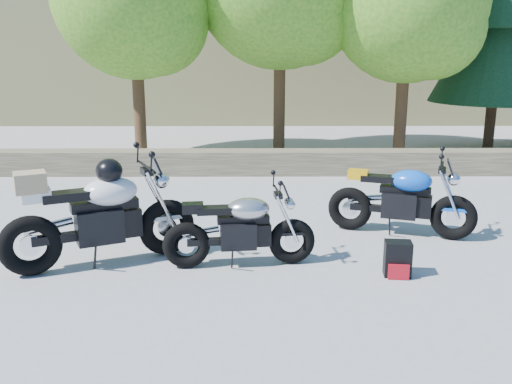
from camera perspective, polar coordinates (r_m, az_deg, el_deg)
ground at (r=6.76m, az=-1.66°, el=-8.28°), size 90.00×90.00×0.00m
stone_wall at (r=11.97m, az=-1.08°, el=2.99°), size 22.00×0.55×0.50m
tree_decid_right at (r=13.68m, az=15.44°, el=17.59°), size 3.54×3.54×5.41m
conifer_near at (r=15.69m, az=23.41°, el=17.14°), size 3.17×3.17×7.06m
silver_bike at (r=6.89m, az=-1.54°, el=-3.81°), size 1.86×0.59×0.93m
white_bike at (r=7.12m, az=-15.39°, el=-2.14°), size 2.21×1.19×1.31m
blue_bike at (r=8.27m, az=14.40°, el=-0.80°), size 2.01×0.89×1.04m
backpack at (r=6.87m, az=13.98°, el=-6.56°), size 0.33×0.29×0.41m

